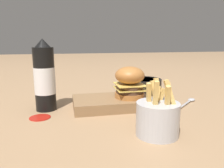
{
  "coord_description": "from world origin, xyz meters",
  "views": [
    {
      "loc": [
        0.1,
        0.77,
        0.24
      ],
      "look_at": [
        -0.06,
        0.04,
        0.08
      ],
      "focal_mm": 35.0,
      "sensor_mm": 36.0,
      "label": 1
    }
  ],
  "objects_px": {
    "serving_board": "(112,102)",
    "spoon": "(189,102)",
    "fries_basket": "(158,118)",
    "side_bowl": "(144,85)",
    "burger": "(130,82)",
    "ketchup_bottle": "(45,78)"
  },
  "relations": [
    {
      "from": "serving_board",
      "to": "spoon",
      "type": "relative_size",
      "value": 1.97
    },
    {
      "from": "fries_basket",
      "to": "side_bowl",
      "type": "height_order",
      "value": "fries_basket"
    },
    {
      "from": "burger",
      "to": "ketchup_bottle",
      "type": "bearing_deg",
      "value": -5.85
    },
    {
      "from": "ketchup_bottle",
      "to": "side_bowl",
      "type": "height_order",
      "value": "ketchup_bottle"
    },
    {
      "from": "ketchup_bottle",
      "to": "burger",
      "type": "bearing_deg",
      "value": 174.15
    },
    {
      "from": "serving_board",
      "to": "fries_basket",
      "type": "distance_m",
      "value": 0.26
    },
    {
      "from": "burger",
      "to": "ketchup_bottle",
      "type": "relative_size",
      "value": 0.46
    },
    {
      "from": "serving_board",
      "to": "burger",
      "type": "height_order",
      "value": "burger"
    },
    {
      "from": "serving_board",
      "to": "burger",
      "type": "bearing_deg",
      "value": 172.43
    },
    {
      "from": "burger",
      "to": "side_bowl",
      "type": "xyz_separation_m",
      "value": [
        -0.13,
        -0.2,
        -0.06
      ]
    },
    {
      "from": "serving_board",
      "to": "ketchup_bottle",
      "type": "distance_m",
      "value": 0.25
    },
    {
      "from": "ketchup_bottle",
      "to": "spoon",
      "type": "relative_size",
      "value": 1.75
    },
    {
      "from": "serving_board",
      "to": "burger",
      "type": "xyz_separation_m",
      "value": [
        -0.06,
        0.01,
        0.07
      ]
    },
    {
      "from": "serving_board",
      "to": "side_bowl",
      "type": "height_order",
      "value": "side_bowl"
    },
    {
      "from": "ketchup_bottle",
      "to": "spoon",
      "type": "height_order",
      "value": "ketchup_bottle"
    },
    {
      "from": "serving_board",
      "to": "ketchup_bottle",
      "type": "relative_size",
      "value": 1.13
    },
    {
      "from": "serving_board",
      "to": "spoon",
      "type": "bearing_deg",
      "value": 177.85
    },
    {
      "from": "serving_board",
      "to": "burger",
      "type": "relative_size",
      "value": 2.45
    },
    {
      "from": "ketchup_bottle",
      "to": "fries_basket",
      "type": "xyz_separation_m",
      "value": [
        -0.29,
        0.27,
        -0.07
      ]
    },
    {
      "from": "ketchup_bottle",
      "to": "side_bowl",
      "type": "distance_m",
      "value": 0.46
    },
    {
      "from": "fries_basket",
      "to": "side_bowl",
      "type": "bearing_deg",
      "value": -106.04
    },
    {
      "from": "ketchup_bottle",
      "to": "fries_basket",
      "type": "relative_size",
      "value": 1.66
    }
  ]
}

